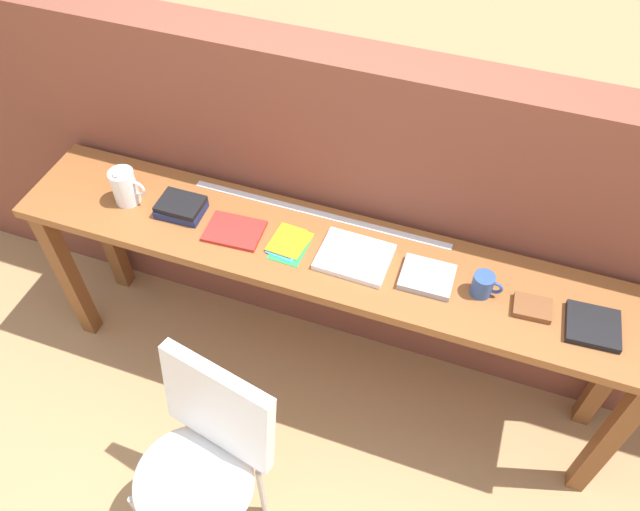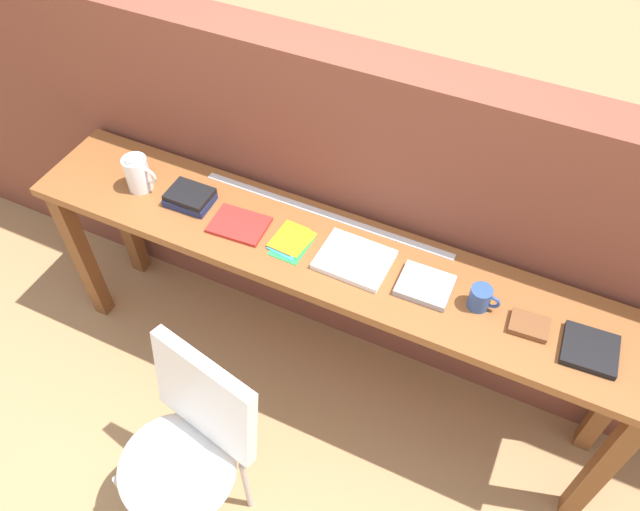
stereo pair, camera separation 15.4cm
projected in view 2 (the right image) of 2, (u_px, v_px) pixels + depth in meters
name	position (u px, v px, depth m)	size (l,w,h in m)	color
ground_plane	(297.00, 422.00, 2.84)	(40.00, 40.00, 0.00)	tan
brick_wall_back	(359.00, 215.00, 2.65)	(6.00, 0.20, 1.51)	brown
sideboard	(325.00, 273.00, 2.46)	(2.50, 0.44, 0.88)	brown
chair_white_moulded	(187.00, 444.00, 2.22)	(0.52, 0.53, 0.89)	white
pitcher_white	(138.00, 173.00, 2.52)	(0.14, 0.10, 0.18)	white
book_stack_leftmost	(190.00, 198.00, 2.50)	(0.19, 0.14, 0.06)	navy
magazine_cycling	(239.00, 225.00, 2.43)	(0.22, 0.16, 0.01)	red
pamphlet_pile_colourful	(291.00, 241.00, 2.37)	(0.15, 0.19, 0.01)	green
book_open_centre	(354.00, 260.00, 2.31)	(0.26, 0.21, 0.02)	white
book_grey_hardcover	(425.00, 285.00, 2.22)	(0.19, 0.16, 0.03)	#9E9EA3
mug	(481.00, 298.00, 2.15)	(0.11, 0.08, 0.09)	#2D4C8C
leather_journal_brown	(529.00, 325.00, 2.11)	(0.13, 0.10, 0.02)	brown
book_repair_rightmost	(590.00, 350.00, 2.05)	(0.18, 0.17, 0.03)	black
ruler_metal_back_edge	(325.00, 214.00, 2.47)	(1.07, 0.03, 0.00)	silver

